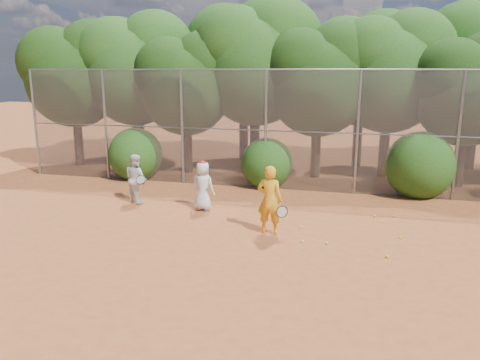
# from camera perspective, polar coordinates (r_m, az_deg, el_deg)

# --- Properties ---
(ground) EXTENTS (80.00, 80.00, 0.00)m
(ground) POSITION_cam_1_polar(r_m,az_deg,el_deg) (10.44, 1.95, -9.33)
(ground) COLOR #9E4D23
(ground) RESTS_ON ground
(fence_back) EXTENTS (20.05, 0.09, 4.03)m
(fence_back) POSITION_cam_1_polar(r_m,az_deg,el_deg) (15.68, 6.33, 6.10)
(fence_back) COLOR gray
(fence_back) RESTS_ON ground
(tree_0) EXTENTS (4.38, 3.81, 6.00)m
(tree_0) POSITION_cam_1_polar(r_m,az_deg,el_deg) (20.88, -19.51, 12.43)
(tree_0) COLOR black
(tree_0) RESTS_ON ground
(tree_1) EXTENTS (4.64, 4.03, 6.35)m
(tree_1) POSITION_cam_1_polar(r_m,az_deg,el_deg) (20.06, -12.62, 13.52)
(tree_1) COLOR black
(tree_1) RESTS_ON ground
(tree_2) EXTENTS (3.99, 3.47, 5.47)m
(tree_2) POSITION_cam_1_polar(r_m,az_deg,el_deg) (18.42, -6.44, 11.97)
(tree_2) COLOR black
(tree_2) RESTS_ON ground
(tree_3) EXTENTS (4.89, 4.26, 6.70)m
(tree_3) POSITION_cam_1_polar(r_m,az_deg,el_deg) (18.68, 2.10, 14.56)
(tree_3) COLOR black
(tree_3) RESTS_ON ground
(tree_4) EXTENTS (4.19, 3.64, 5.73)m
(tree_4) POSITION_cam_1_polar(r_m,az_deg,el_deg) (17.70, 9.74, 12.37)
(tree_4) COLOR black
(tree_4) RESTS_ON ground
(tree_5) EXTENTS (4.51, 3.92, 6.17)m
(tree_5) POSITION_cam_1_polar(r_m,az_deg,el_deg) (18.47, 17.95, 12.86)
(tree_5) COLOR black
(tree_5) RESTS_ON ground
(tree_6) EXTENTS (3.86, 3.36, 5.29)m
(tree_6) POSITION_cam_1_polar(r_m,az_deg,el_deg) (17.79, 26.15, 10.28)
(tree_6) COLOR black
(tree_6) RESTS_ON ground
(tree_9) EXTENTS (4.83, 4.20, 6.62)m
(tree_9) POSITION_cam_1_polar(r_m,az_deg,el_deg) (22.57, -12.28, 13.94)
(tree_9) COLOR black
(tree_9) RESTS_ON ground
(tree_10) EXTENTS (5.15, 4.48, 7.06)m
(tree_10) POSITION_cam_1_polar(r_m,az_deg,el_deg) (21.05, 0.68, 15.08)
(tree_10) COLOR black
(tree_10) RESTS_ON ground
(tree_11) EXTENTS (4.64, 4.03, 6.35)m
(tree_11) POSITION_cam_1_polar(r_m,az_deg,el_deg) (20.04, 14.79, 13.40)
(tree_11) COLOR black
(tree_11) RESTS_ON ground
(bush_0) EXTENTS (2.00, 2.00, 2.00)m
(bush_0) POSITION_cam_1_polar(r_m,az_deg,el_deg) (17.90, -12.62, 3.37)
(bush_0) COLOR #1C4411
(bush_0) RESTS_ON ground
(bush_1) EXTENTS (1.80, 1.80, 1.80)m
(bush_1) POSITION_cam_1_polar(r_m,az_deg,el_deg) (16.30, 3.31, 2.34)
(bush_1) COLOR #1C4411
(bush_1) RESTS_ON ground
(bush_2) EXTENTS (2.20, 2.20, 2.20)m
(bush_2) POSITION_cam_1_polar(r_m,az_deg,el_deg) (16.10, 21.08, 2.03)
(bush_2) COLOR #1C4411
(bush_2) RESTS_ON ground
(player_yellow) EXTENTS (0.82, 0.52, 1.74)m
(player_yellow) POSITION_cam_1_polar(r_m,az_deg,el_deg) (11.60, 3.63, -2.44)
(player_yellow) COLOR orange
(player_yellow) RESTS_ON ground
(player_teen) EXTENTS (0.77, 0.58, 1.46)m
(player_teen) POSITION_cam_1_polar(r_m,az_deg,el_deg) (13.59, -4.55, -0.69)
(player_teen) COLOR silver
(player_teen) RESTS_ON ground
(player_white) EXTENTS (0.93, 0.88, 1.51)m
(player_white) POSITION_cam_1_polar(r_m,az_deg,el_deg) (14.67, -12.54, 0.19)
(player_white) COLOR silver
(player_white) RESTS_ON ground
(ball_0) EXTENTS (0.07, 0.07, 0.07)m
(ball_0) POSITION_cam_1_polar(r_m,az_deg,el_deg) (11.28, 10.53, -7.59)
(ball_0) COLOR #C4E128
(ball_0) RESTS_ON ground
(ball_1) EXTENTS (0.07, 0.07, 0.07)m
(ball_1) POSITION_cam_1_polar(r_m,az_deg,el_deg) (13.57, 16.09, -4.26)
(ball_1) COLOR #C4E128
(ball_1) RESTS_ON ground
(ball_2) EXTENTS (0.07, 0.07, 0.07)m
(ball_2) POSITION_cam_1_polar(r_m,az_deg,el_deg) (10.85, 17.49, -8.87)
(ball_2) COLOR #C4E128
(ball_2) RESTS_ON ground
(ball_3) EXTENTS (0.07, 0.07, 0.07)m
(ball_3) POSITION_cam_1_polar(r_m,az_deg,el_deg) (12.10, 18.94, -6.65)
(ball_3) COLOR #C4E128
(ball_3) RESTS_ON ground
(ball_4) EXTENTS (0.07, 0.07, 0.07)m
(ball_4) POSITION_cam_1_polar(r_m,az_deg,el_deg) (11.30, 7.58, -7.45)
(ball_4) COLOR #C4E128
(ball_4) RESTS_ON ground
(ball_5) EXTENTS (0.07, 0.07, 0.07)m
(ball_5) POSITION_cam_1_polar(r_m,az_deg,el_deg) (13.75, 18.31, -4.19)
(ball_5) COLOR #C4E128
(ball_5) RESTS_ON ground
(ball_6) EXTENTS (0.07, 0.07, 0.07)m
(ball_6) POSITION_cam_1_polar(r_m,az_deg,el_deg) (12.30, 7.47, -5.68)
(ball_6) COLOR #C4E128
(ball_6) RESTS_ON ground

